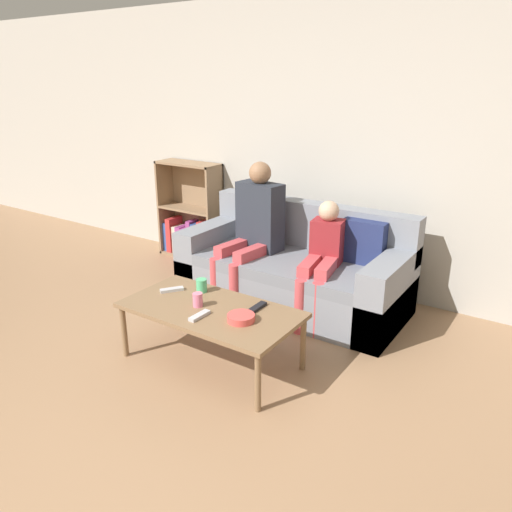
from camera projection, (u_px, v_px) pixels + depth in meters
ground_plane at (79, 469)px, 2.56m from camera, size 22.00×22.00×0.00m
wall_back at (340, 148)px, 4.46m from camera, size 12.00×0.06×2.60m
couch at (295, 272)px, 4.35m from camera, size 1.95×0.87×0.85m
bookshelf at (192, 223)px, 5.51m from camera, size 0.73×0.28×1.05m
coffee_table at (211, 313)px, 3.39m from camera, size 1.22×0.63×0.42m
person_adult at (255, 222)px, 4.35m from camera, size 0.43×0.64×1.22m
person_child at (322, 255)px, 4.00m from camera, size 0.35×0.64×0.97m
cup_near at (198, 300)px, 3.39m from camera, size 0.07×0.07×0.10m
cup_far at (202, 285)px, 3.62m from camera, size 0.08×0.08×0.10m
tv_remote_0 at (172, 290)px, 3.65m from camera, size 0.14×0.17×0.02m
tv_remote_1 at (199, 316)px, 3.25m from camera, size 0.05×0.17×0.02m
tv_remote_2 at (257, 307)px, 3.37m from camera, size 0.05×0.17×0.02m
snack_bowl at (241, 318)px, 3.20m from camera, size 0.18×0.18×0.05m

